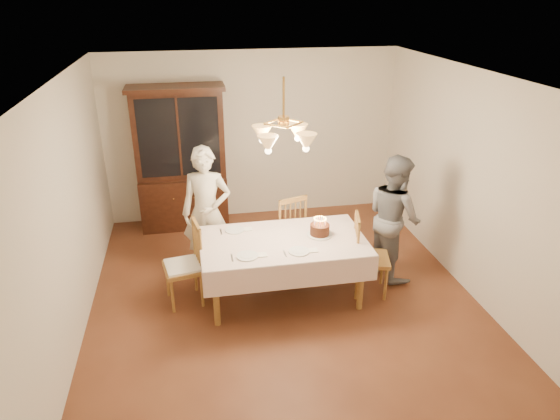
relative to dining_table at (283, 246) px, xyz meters
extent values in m
plane|color=#572A18|center=(0.00, 0.00, -0.68)|extent=(5.00, 5.00, 0.00)
plane|color=white|center=(0.00, 0.00, 1.92)|extent=(5.00, 5.00, 0.00)
plane|color=beige|center=(0.00, 2.50, 0.62)|extent=(4.50, 0.00, 4.50)
plane|color=beige|center=(0.00, -2.50, 0.62)|extent=(4.50, 0.00, 4.50)
plane|color=beige|center=(-2.25, 0.00, 0.62)|extent=(0.00, 5.00, 5.00)
plane|color=beige|center=(2.25, 0.00, 0.62)|extent=(0.00, 5.00, 5.00)
cube|color=brown|center=(0.00, 0.00, 0.05)|extent=(1.80, 1.00, 0.04)
cube|color=white|center=(0.00, 0.00, 0.07)|extent=(1.90, 1.10, 0.01)
cylinder|color=brown|center=(-0.82, -0.42, -0.33)|extent=(0.07, 0.07, 0.71)
cylinder|color=brown|center=(0.82, -0.42, -0.33)|extent=(0.07, 0.07, 0.71)
cylinder|color=brown|center=(-0.82, 0.42, -0.33)|extent=(0.07, 0.07, 0.71)
cylinder|color=brown|center=(0.82, 0.42, -0.33)|extent=(0.07, 0.07, 0.71)
cube|color=black|center=(-1.12, 2.23, -0.28)|extent=(1.30, 0.50, 0.80)
cube|color=black|center=(-1.12, 2.28, 0.77)|extent=(1.30, 0.40, 1.30)
cube|color=black|center=(-1.12, 2.08, 0.77)|extent=(1.14, 0.01, 1.14)
cube|color=black|center=(-1.12, 2.23, 1.45)|extent=(1.38, 0.54, 0.06)
cube|color=brown|center=(0.19, 0.83, -0.23)|extent=(0.55, 0.54, 0.05)
cube|color=brown|center=(0.25, 0.65, 0.29)|extent=(0.39, 0.16, 0.06)
cylinder|color=brown|center=(0.31, 1.05, -0.47)|extent=(0.04, 0.04, 0.43)
cylinder|color=brown|center=(-0.03, 0.93, -0.47)|extent=(0.04, 0.04, 0.43)
cylinder|color=brown|center=(0.42, 0.72, -0.47)|extent=(0.04, 0.04, 0.43)
cylinder|color=brown|center=(0.08, 0.61, -0.47)|extent=(0.04, 0.04, 0.43)
cube|color=brown|center=(-1.16, 0.11, -0.23)|extent=(0.49, 0.51, 0.05)
cube|color=brown|center=(-0.97, 0.14, 0.29)|extent=(0.10, 0.40, 0.06)
cylinder|color=brown|center=(-1.36, 0.26, -0.47)|extent=(0.04, 0.04, 0.43)
cylinder|color=brown|center=(-1.30, -0.10, -0.47)|extent=(0.04, 0.04, 0.43)
cylinder|color=brown|center=(-1.03, 0.32, -0.47)|extent=(0.04, 0.04, 0.43)
cylinder|color=brown|center=(-0.96, -0.04, -0.47)|extent=(0.04, 0.04, 0.43)
cube|color=white|center=(-1.16, 0.11, -0.20)|extent=(0.44, 0.46, 0.03)
cube|color=brown|center=(1.05, -0.09, -0.23)|extent=(0.52, 0.53, 0.05)
cube|color=brown|center=(0.87, -0.05, 0.29)|extent=(0.13, 0.40, 0.06)
cylinder|color=brown|center=(1.17, -0.31, -0.47)|extent=(0.04, 0.04, 0.43)
cylinder|color=brown|center=(1.26, 0.04, -0.47)|extent=(0.04, 0.04, 0.43)
cylinder|color=brown|center=(0.84, -0.22, -0.47)|extent=(0.04, 0.04, 0.43)
cylinder|color=brown|center=(0.93, 0.12, -0.47)|extent=(0.04, 0.04, 0.43)
imported|color=beige|center=(-0.83, 0.74, 0.16)|extent=(0.68, 0.52, 1.69)
imported|color=slate|center=(1.47, 0.29, 0.12)|extent=(0.73, 0.87, 1.60)
cylinder|color=white|center=(0.44, 0.05, 0.08)|extent=(0.30, 0.30, 0.01)
cylinder|color=#32150B|center=(0.44, 0.05, 0.15)|extent=(0.23, 0.23, 0.12)
cylinder|color=#598CD8|center=(0.51, 0.05, 0.25)|extent=(0.01, 0.01, 0.07)
sphere|color=#FFB23F|center=(0.51, 0.05, 0.29)|extent=(0.01, 0.01, 0.01)
cylinder|color=pink|center=(0.51, 0.07, 0.25)|extent=(0.01, 0.01, 0.07)
sphere|color=#FFB23F|center=(0.51, 0.07, 0.29)|extent=(0.01, 0.01, 0.01)
cylinder|color=#EACC66|center=(0.50, 0.09, 0.25)|extent=(0.01, 0.01, 0.07)
sphere|color=#FFB23F|center=(0.50, 0.09, 0.29)|extent=(0.01, 0.01, 0.01)
cylinder|color=#598CD8|center=(0.48, 0.10, 0.25)|extent=(0.01, 0.01, 0.07)
sphere|color=#FFB23F|center=(0.48, 0.10, 0.29)|extent=(0.01, 0.01, 0.01)
cylinder|color=pink|center=(0.46, 0.11, 0.25)|extent=(0.01, 0.01, 0.07)
sphere|color=#FFB23F|center=(0.46, 0.11, 0.29)|extent=(0.01, 0.01, 0.01)
cylinder|color=#EACC66|center=(0.43, 0.11, 0.25)|extent=(0.01, 0.01, 0.07)
sphere|color=#FFB23F|center=(0.43, 0.11, 0.29)|extent=(0.01, 0.01, 0.01)
cylinder|color=#598CD8|center=(0.41, 0.10, 0.25)|extent=(0.01, 0.01, 0.07)
sphere|color=#FFB23F|center=(0.41, 0.10, 0.29)|extent=(0.01, 0.01, 0.01)
cylinder|color=pink|center=(0.39, 0.09, 0.25)|extent=(0.01, 0.01, 0.07)
sphere|color=#FFB23F|center=(0.39, 0.09, 0.29)|extent=(0.01, 0.01, 0.01)
cylinder|color=#EACC66|center=(0.38, 0.07, 0.25)|extent=(0.01, 0.01, 0.07)
sphere|color=#FFB23F|center=(0.38, 0.07, 0.29)|extent=(0.01, 0.01, 0.01)
cylinder|color=#598CD8|center=(0.38, 0.05, 0.25)|extent=(0.01, 0.01, 0.07)
sphere|color=#FFB23F|center=(0.38, 0.05, 0.29)|extent=(0.01, 0.01, 0.01)
cylinder|color=pink|center=(0.38, 0.02, 0.25)|extent=(0.01, 0.01, 0.07)
sphere|color=#FFB23F|center=(0.38, 0.02, 0.29)|extent=(0.01, 0.01, 0.01)
cylinder|color=#EACC66|center=(0.39, 0.00, 0.25)|extent=(0.01, 0.01, 0.07)
sphere|color=#FFB23F|center=(0.39, 0.00, 0.29)|extent=(0.01, 0.01, 0.01)
cylinder|color=#598CD8|center=(0.41, -0.01, 0.25)|extent=(0.01, 0.01, 0.07)
sphere|color=#FFB23F|center=(0.41, -0.01, 0.29)|extent=(0.01, 0.01, 0.01)
cylinder|color=pink|center=(0.43, -0.02, 0.25)|extent=(0.01, 0.01, 0.07)
sphere|color=#FFB23F|center=(0.43, -0.02, 0.29)|extent=(0.01, 0.01, 0.01)
cylinder|color=#EACC66|center=(0.46, -0.02, 0.25)|extent=(0.01, 0.01, 0.07)
sphere|color=#FFB23F|center=(0.46, -0.02, 0.29)|extent=(0.01, 0.01, 0.01)
cylinder|color=#598CD8|center=(0.48, -0.01, 0.25)|extent=(0.01, 0.01, 0.07)
sphere|color=#FFB23F|center=(0.48, -0.01, 0.29)|extent=(0.01, 0.01, 0.01)
cylinder|color=pink|center=(0.50, 0.00, 0.25)|extent=(0.01, 0.01, 0.07)
sphere|color=#FFB23F|center=(0.50, 0.00, 0.29)|extent=(0.01, 0.01, 0.01)
cylinder|color=#EACC66|center=(0.51, 0.02, 0.25)|extent=(0.01, 0.01, 0.07)
sphere|color=#FFB23F|center=(0.51, 0.02, 0.29)|extent=(0.01, 0.01, 0.01)
cylinder|color=white|center=(-0.46, -0.31, 0.08)|extent=(0.24, 0.24, 0.02)
cube|color=silver|center=(-0.62, -0.31, 0.08)|extent=(0.01, 0.16, 0.01)
cube|color=white|center=(-0.29, -0.31, 0.08)|extent=(0.10, 0.10, 0.01)
cylinder|color=white|center=(0.12, -0.31, 0.08)|extent=(0.23, 0.23, 0.02)
cube|color=silver|center=(-0.04, -0.31, 0.08)|extent=(0.01, 0.16, 0.01)
cube|color=white|center=(0.28, -0.31, 0.08)|extent=(0.10, 0.10, 0.01)
cylinder|color=white|center=(-0.52, 0.35, 0.08)|extent=(0.23, 0.23, 0.02)
cube|color=silver|center=(-0.69, 0.35, 0.08)|extent=(0.01, 0.16, 0.01)
cube|color=white|center=(-0.36, 0.35, 0.08)|extent=(0.10, 0.10, 0.01)
cylinder|color=#BF8C3F|center=(0.00, 0.00, 1.72)|extent=(0.02, 0.02, 0.40)
cylinder|color=#BF8C3F|center=(0.00, 0.00, 1.47)|extent=(0.12, 0.12, 0.10)
cone|color=#D8994C|center=(0.20, 0.20, 1.29)|extent=(0.22, 0.22, 0.18)
sphere|color=#FFD899|center=(0.20, 0.20, 1.22)|extent=(0.07, 0.07, 0.07)
cone|color=#D8994C|center=(-0.20, 0.20, 1.29)|extent=(0.22, 0.22, 0.18)
sphere|color=#FFD899|center=(-0.20, 0.20, 1.22)|extent=(0.07, 0.07, 0.07)
cone|color=#D8994C|center=(-0.20, -0.20, 1.29)|extent=(0.22, 0.22, 0.18)
sphere|color=#FFD899|center=(-0.20, -0.20, 1.22)|extent=(0.07, 0.07, 0.07)
cone|color=#D8994C|center=(0.20, -0.20, 1.29)|extent=(0.22, 0.22, 0.18)
sphere|color=#FFD899|center=(0.20, -0.20, 1.22)|extent=(0.07, 0.07, 0.07)
camera|label=1|loc=(-0.98, -5.00, 2.73)|focal=32.00mm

